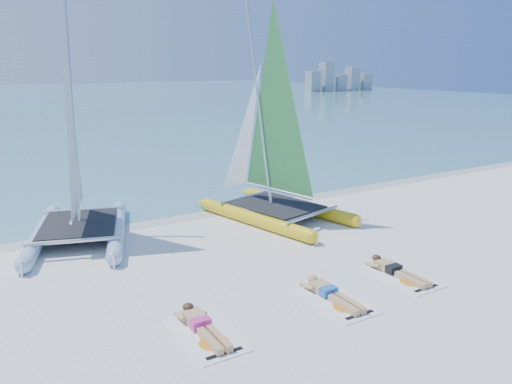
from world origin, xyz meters
TOP-DOWN VIEW (x-y plane):
  - ground at (0.00, 0.00)m, footprint 140.00×140.00m
  - sea at (0.00, 63.00)m, footprint 140.00×115.00m
  - wet_sand_strip at (0.00, 5.50)m, footprint 140.00×1.40m
  - distant_skyline at (53.71, 62.00)m, footprint 14.00×2.00m
  - catamaran_blue at (-3.39, 4.99)m, footprint 3.94×5.71m
  - catamaran_yellow at (2.36, 4.13)m, footprint 3.63×5.72m
  - towel_a at (-2.56, -1.73)m, footprint 1.00×1.85m
  - sunbather_a at (-2.56, -1.54)m, footprint 0.37×1.73m
  - towel_b at (0.37, -1.89)m, footprint 1.00×1.85m
  - sunbather_b at (0.37, -1.70)m, footprint 0.37×1.73m
  - towel_c at (2.47, -1.74)m, footprint 1.00×1.85m
  - sunbather_c at (2.47, -1.55)m, footprint 0.37×1.73m

SIDE VIEW (x-z plane):
  - ground at x=0.00m, z-range 0.00..0.00m
  - wet_sand_strip at x=0.00m, z-range 0.00..0.01m
  - sea at x=0.00m, z-range 0.00..0.01m
  - towel_a at x=-2.56m, z-range 0.00..0.02m
  - towel_b at x=0.37m, z-range 0.00..0.02m
  - towel_c at x=2.47m, z-range 0.00..0.02m
  - sunbather_a at x=-2.56m, z-range -0.01..0.25m
  - sunbather_b at x=0.37m, z-range -0.01..0.25m
  - sunbather_c at x=2.47m, z-range -0.01..0.25m
  - distant_skyline at x=53.71m, z-range -0.56..4.44m
  - catamaran_blue at x=-3.39m, z-range -1.43..5.67m
  - catamaran_yellow at x=2.36m, z-range -1.31..5.78m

